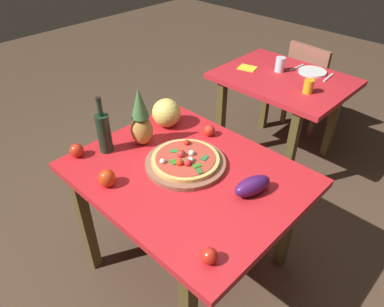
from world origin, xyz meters
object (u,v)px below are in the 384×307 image
pizza_board (185,163)px  napkin_folded (247,68)px  background_table (282,90)px  eggplant (253,186)px  knife_utensil (329,77)px  dining_chair (310,82)px  pizza (185,159)px  dinner_plate (312,72)px  drinking_glass_juice (309,86)px  pineapple_left (141,120)px  tomato_by_bottle (77,150)px  drinking_glass_water (280,65)px  melon (166,113)px  tomato_beside_pepper (209,256)px  wine_bottle (104,132)px  fork_utensil (297,67)px  display_table (187,185)px  tomato_near_board (209,130)px  bell_pepper (107,178)px

pizza_board → napkin_folded: size_ratio=3.07×
background_table → eggplant: bearing=-64.0°
knife_utensil → napkin_folded: 0.64m
dining_chair → napkin_folded: 0.77m
pizza → dinner_plate: bearing=94.2°
pizza → drinking_glass_juice: (0.04, 1.21, 0.01)m
pineapple_left → tomato_by_bottle: size_ratio=4.52×
napkin_folded → drinking_glass_water: bearing=30.3°
melon → eggplant: melon is taller
tomato_beside_pepper → tomato_by_bottle: (-0.98, 0.02, 0.00)m
wine_bottle → tomato_by_bottle: size_ratio=4.29×
tomato_by_bottle → drinking_glass_water: 1.76m
dining_chair → fork_utensil: dining_chair is taller
pizza → melon: bearing=150.5°
display_table → tomato_near_board: (-0.15, 0.34, 0.13)m
dining_chair → tomato_by_bottle: bearing=90.7°
tomato_beside_pepper → drinking_glass_water: 1.95m
eggplant → napkin_folded: (-0.93, 1.20, -0.04)m
display_table → fork_utensil: bearing=100.6°
display_table → eggplant: bearing=16.7°
dinner_plate → drinking_glass_juice: bearing=-66.4°
knife_utensil → background_table: bearing=-143.8°
eggplant → napkin_folded: size_ratio=1.43×
tomato_beside_pepper → fork_utensil: tomato_beside_pepper is taller
pizza → tomato_beside_pepper: (0.50, -0.37, -0.01)m
pizza_board → pizza: 0.03m
bell_pepper → pineapple_left: bearing=114.1°
wine_bottle → pineapple_left: 0.21m
tomato_beside_pepper → dining_chair: bearing=108.9°
tomato_near_board → knife_utensil: (0.13, 1.25, -0.03)m
eggplant → pizza: bearing=-169.7°
pineapple_left → dining_chair: bearing=89.0°
drinking_glass_water → pizza: bearing=-77.1°
drinking_glass_water → napkin_folded: (-0.22, -0.13, -0.05)m
napkin_folded → background_table: bearing=11.8°
pineapple_left → drinking_glass_water: pineapple_left is taller
drinking_glass_juice → tomato_beside_pepper: bearing=-73.7°
pizza_board → eggplant: size_ratio=2.15×
eggplant → fork_utensil: 1.62m
pizza → wine_bottle: bearing=-153.2°
drinking_glass_water → dinner_plate: size_ratio=0.52×
melon → fork_utensil: melon is taller
background_table → pizza_board: 1.36m
tomato_near_board → knife_utensil: tomato_near_board is taller
melon → tomato_by_bottle: 0.57m
background_table → pineapple_left: bearing=-93.9°
dinner_plate → fork_utensil: (-0.14, 0.00, -0.00)m
background_table → fork_utensil: (-0.02, 0.23, 0.12)m
dining_chair → drinking_glass_juice: (0.33, -0.73, 0.32)m
knife_utensil → drinking_glass_juice: bearing=-93.3°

